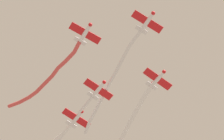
# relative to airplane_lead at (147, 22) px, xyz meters

# --- Properties ---
(airplane_lead) EXTENTS (6.23, 5.14, 1.64)m
(airplane_lead) POSITION_rel_airplane_lead_xyz_m (0.00, 0.00, 0.00)
(airplane_lead) COLOR white
(smoke_trail_lead) EXTENTS (17.09, 20.36, 1.33)m
(smoke_trail_lead) POSITION_rel_airplane_lead_xyz_m (9.18, 12.06, 0.09)
(smoke_trail_lead) COLOR white
(airplane_left_wing) EXTENTS (6.40, 5.00, 1.64)m
(airplane_left_wing) POSITION_rel_airplane_lead_xyz_m (11.80, 2.71, -0.40)
(airplane_left_wing) COLOR white
(airplane_right_wing) EXTENTS (6.19, 5.18, 1.64)m
(airplane_right_wing) POSITION_rel_airplane_lead_xyz_m (-2.71, 11.79, 0.30)
(airplane_right_wing) COLOR white
(smoke_trail_right_wing) EXTENTS (8.17, 20.85, 2.51)m
(smoke_trail_right_wing) POSITION_rel_airplane_lead_xyz_m (3.15, 23.43, 0.91)
(smoke_trail_right_wing) COLOR #DB4C4C
(airplane_slot) EXTENTS (6.39, 4.99, 1.64)m
(airplane_slot) POSITION_rel_airplane_lead_xyz_m (9.09, 14.50, -0.20)
(airplane_slot) COLOR white
(smoke_trail_slot) EXTENTS (14.66, 19.14, 3.29)m
(smoke_trail_slot) POSITION_rel_airplane_lead_xyz_m (16.76, 26.15, 1.13)
(smoke_trail_slot) COLOR white
(airplane_trail) EXTENTS (6.39, 4.99, 1.64)m
(airplane_trail) POSITION_rel_airplane_lead_xyz_m (13.63, 21.75, 0.40)
(airplane_trail) COLOR white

